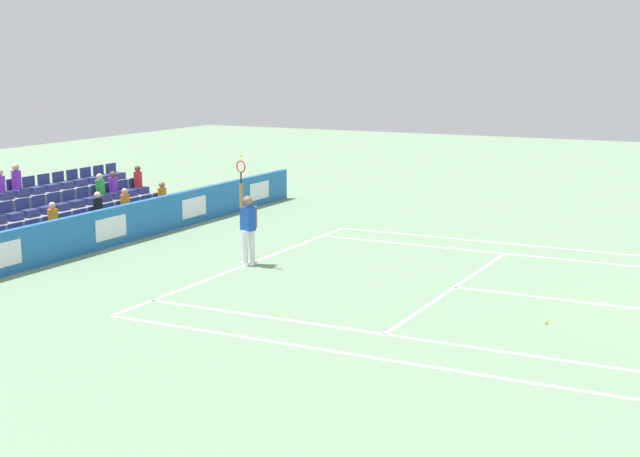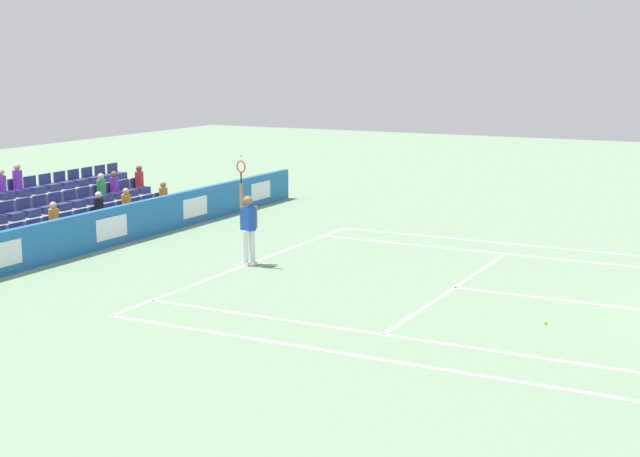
% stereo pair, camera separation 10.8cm
% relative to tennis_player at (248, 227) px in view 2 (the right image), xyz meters
% --- Properties ---
extents(line_baseline, '(10.97, 0.10, 0.01)m').
position_rel_tennis_player_xyz_m(line_baseline, '(-0.19, -0.05, -0.99)').
color(line_baseline, white).
rests_on(line_baseline, ground).
extents(line_service, '(8.23, 0.10, 0.01)m').
position_rel_tennis_player_xyz_m(line_service, '(-0.19, 5.44, -0.99)').
color(line_service, white).
rests_on(line_service, ground).
extents(line_centre_service, '(0.10, 6.40, 0.01)m').
position_rel_tennis_player_xyz_m(line_centre_service, '(-0.19, 8.64, -0.99)').
color(line_centre_service, white).
rests_on(line_centre_service, ground).
extents(line_singles_sideline_left, '(0.10, 11.89, 0.01)m').
position_rel_tennis_player_xyz_m(line_singles_sideline_left, '(3.93, 5.90, -0.99)').
color(line_singles_sideline_left, white).
rests_on(line_singles_sideline_left, ground).
extents(line_singles_sideline_right, '(0.10, 11.89, 0.01)m').
position_rel_tennis_player_xyz_m(line_singles_sideline_right, '(-4.30, 5.90, -0.99)').
color(line_singles_sideline_right, white).
rests_on(line_singles_sideline_right, ground).
extents(line_doubles_sideline_left, '(0.10, 11.89, 0.01)m').
position_rel_tennis_player_xyz_m(line_doubles_sideline_left, '(5.30, 5.90, -0.99)').
color(line_doubles_sideline_left, white).
rests_on(line_doubles_sideline_left, ground).
extents(line_doubles_sideline_right, '(0.10, 11.89, 0.01)m').
position_rel_tennis_player_xyz_m(line_doubles_sideline_right, '(-5.67, 5.90, -0.99)').
color(line_doubles_sideline_right, white).
rests_on(line_doubles_sideline_right, ground).
extents(line_centre_mark, '(0.10, 0.20, 0.01)m').
position_rel_tennis_player_xyz_m(line_centre_mark, '(-0.19, 0.05, -0.99)').
color(line_centre_mark, white).
rests_on(line_centre_mark, ground).
extents(sponsor_barrier, '(20.15, 0.22, 1.08)m').
position_rel_tennis_player_xyz_m(sponsor_barrier, '(-0.19, -4.68, -0.45)').
color(sponsor_barrier, '#1E66AD').
rests_on(sponsor_barrier, ground).
extents(tennis_player, '(0.51, 0.41, 2.85)m').
position_rel_tennis_player_xyz_m(tennis_player, '(0.00, 0.00, 0.00)').
color(tennis_player, white).
rests_on(tennis_player, ground).
extents(stadium_stand, '(8.68, 2.85, 2.21)m').
position_rel_tennis_player_xyz_m(stadium_stand, '(-0.20, -6.98, -0.44)').
color(stadium_stand, gray).
rests_on(stadium_stand, ground).
extents(loose_tennis_ball, '(0.07, 0.07, 0.07)m').
position_rel_tennis_player_xyz_m(loose_tennis_ball, '(1.81, 8.03, -0.96)').
color(loose_tennis_ball, '#D1E533').
rests_on(loose_tennis_ball, ground).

